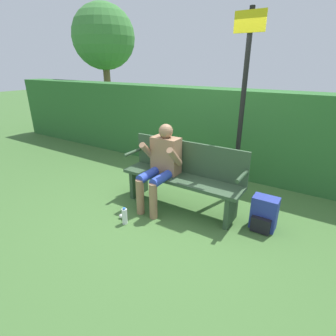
% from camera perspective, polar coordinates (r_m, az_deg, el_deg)
% --- Properties ---
extents(ground_plane, '(40.00, 40.00, 0.00)m').
position_cam_1_polar(ground_plane, '(3.93, 2.66, -8.47)').
color(ground_plane, '#426B33').
extents(hedge_back, '(12.00, 0.56, 1.56)m').
position_cam_1_polar(hedge_back, '(5.11, 12.69, 7.71)').
color(hedge_back, '#2D662D').
rests_on(hedge_back, ground).
extents(park_bench, '(1.77, 0.43, 0.96)m').
position_cam_1_polar(park_bench, '(3.75, 3.31, -1.46)').
color(park_bench, '#334C33').
rests_on(park_bench, ground).
extents(person_seated, '(0.54, 0.65, 1.20)m').
position_cam_1_polar(person_seated, '(3.71, -1.47, 1.19)').
color(person_seated, '#997051').
rests_on(person_seated, ground).
extents(backpack, '(0.31, 0.27, 0.43)m').
position_cam_1_polar(backpack, '(3.57, 20.13, -9.41)').
color(backpack, '#283893').
rests_on(backpack, ground).
extents(water_bottle, '(0.07, 0.07, 0.24)m').
position_cam_1_polar(water_bottle, '(3.54, -9.42, -10.30)').
color(water_bottle, white).
rests_on(water_bottle, ground).
extents(signpost, '(0.40, 0.09, 2.65)m').
position_cam_1_polar(signpost, '(3.91, 15.96, 14.09)').
color(signpost, black).
rests_on(signpost, ground).
extents(tree, '(1.86, 1.86, 3.65)m').
position_cam_1_polar(tree, '(8.96, -13.81, 25.80)').
color(tree, brown).
rests_on(tree, ground).
extents(litter_crumple, '(0.06, 0.06, 0.06)m').
position_cam_1_polar(litter_crumple, '(3.70, -10.13, -10.29)').
color(litter_crumple, silver).
rests_on(litter_crumple, ground).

